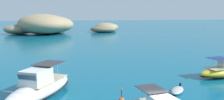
# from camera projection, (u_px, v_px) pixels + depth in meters

# --- Properties ---
(islet_large) EXTENTS (28.61, 26.13, 6.95)m
(islet_large) POSITION_uv_depth(u_px,v_px,m) (44.00, 25.00, 88.78)
(islet_large) COLOR #9E8966
(islet_large) RESTS_ON ground
(islet_small) EXTENTS (13.48, 13.65, 3.47)m
(islet_small) POSITION_uv_depth(u_px,v_px,m) (105.00, 28.00, 97.00)
(islet_small) COLOR #9E8966
(islet_small) RESTS_ON ground
(motorboat_white) EXTENTS (6.88, 9.63, 2.94)m
(motorboat_white) POSITION_uv_depth(u_px,v_px,m) (40.00, 88.00, 23.30)
(motorboat_white) COLOR white
(motorboat_white) RESTS_ON ground
(dinghy_tender) EXTENTS (2.42, 2.75, 0.58)m
(dinghy_tender) POSITION_uv_depth(u_px,v_px,m) (177.00, 90.00, 24.87)
(dinghy_tender) COLOR #B2B2B2
(dinghy_tender) RESTS_ON ground
(channel_buoy) EXTENTS (0.56, 0.56, 1.48)m
(channel_buoy) POSITION_uv_depth(u_px,v_px,m) (121.00, 100.00, 21.85)
(channel_buoy) COLOR #E54C19
(channel_buoy) RESTS_ON ground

